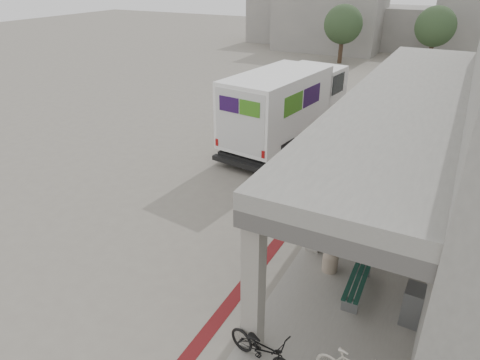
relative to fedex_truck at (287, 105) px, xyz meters
The scene contains 12 objects.
ground 8.56m from the fedex_truck, 76.89° to the right, with size 120.00×120.00×0.00m, color slate.
bike_lane_stripe 7.03m from the fedex_truck, 64.74° to the right, with size 0.35×40.00×0.01m, color #541013.
sidewalk 10.20m from the fedex_truck, 54.07° to the right, with size 4.40×28.00×0.12m, color gray.
distant_backdrop 27.78m from the fedex_truck, 91.96° to the left, with size 28.00×10.00×6.50m.
tree_left 20.15m from the fedex_truck, 98.88° to the left, with size 3.20×3.20×4.80m.
tree_mid 22.25m from the fedex_truck, 79.90° to the left, with size 3.20×3.20×4.80m.
fedex_truck is the anchor object (origin of this frame).
bench 10.61m from the fedex_truck, 58.08° to the right, with size 0.44×1.81×0.42m.
bollard_near 9.71m from the fedex_truck, 60.70° to the right, with size 0.42×0.42×0.62m.
bollard_far 7.65m from the fedex_truck, 53.62° to the right, with size 0.36×0.36×0.55m.
utility_cabinet 11.66m from the fedex_truck, 53.49° to the right, with size 0.42×0.56×0.93m, color slate.
bicycle_black 12.84m from the fedex_truck, 69.88° to the right, with size 0.58×1.67×0.88m, color black.
Camera 1 is at (4.98, -9.55, 7.43)m, focal length 32.00 mm.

